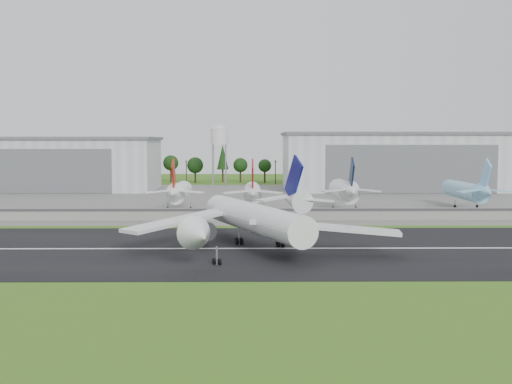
{
  "coord_description": "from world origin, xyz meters",
  "views": [
    {
      "loc": [
        9.17,
        -116.47,
        21.53
      ],
      "look_at": [
        10.77,
        40.0,
        9.0
      ],
      "focal_mm": 45.0,
      "sensor_mm": 36.0,
      "label": 1
    }
  ],
  "objects_px": {
    "parked_jet_red_a": "(178,192)",
    "parked_jet_navy": "(345,191)",
    "parked_jet_skyblue": "(468,191)",
    "parked_jet_red_b": "(252,192)",
    "main_airliner": "(253,225)"
  },
  "relations": [
    {
      "from": "parked_jet_red_a",
      "to": "parked_jet_skyblue",
      "type": "bearing_deg",
      "value": 3.19
    },
    {
      "from": "main_airliner",
      "to": "parked_jet_navy",
      "type": "height_order",
      "value": "main_airliner"
    },
    {
      "from": "main_airliner",
      "to": "parked_jet_skyblue",
      "type": "bearing_deg",
      "value": -154.58
    },
    {
      "from": "parked_jet_navy",
      "to": "parked_jet_skyblue",
      "type": "xyz_separation_m",
      "value": [
        39.01,
        4.95,
        -0.39
      ]
    },
    {
      "from": "parked_jet_skyblue",
      "to": "parked_jet_red_b",
      "type": "bearing_deg",
      "value": -175.73
    },
    {
      "from": "main_airliner",
      "to": "parked_jet_skyblue",
      "type": "relative_size",
      "value": 1.53
    },
    {
      "from": "parked_jet_red_a",
      "to": "main_airliner",
      "type": "bearing_deg",
      "value": -71.65
    },
    {
      "from": "parked_jet_red_b",
      "to": "parked_jet_skyblue",
      "type": "height_order",
      "value": "parked_jet_skyblue"
    },
    {
      "from": "parked_jet_navy",
      "to": "main_airliner",
      "type": "bearing_deg",
      "value": -112.87
    },
    {
      "from": "parked_jet_red_b",
      "to": "parked_jet_navy",
      "type": "relative_size",
      "value": 1.0
    },
    {
      "from": "parked_jet_red_b",
      "to": "parked_jet_skyblue",
      "type": "relative_size",
      "value": 0.84
    },
    {
      "from": "parked_jet_red_a",
      "to": "parked_jet_navy",
      "type": "bearing_deg",
      "value": 0.05
    },
    {
      "from": "main_airliner",
      "to": "parked_jet_red_a",
      "type": "relative_size",
      "value": 1.83
    },
    {
      "from": "parked_jet_red_a",
      "to": "parked_jet_red_b",
      "type": "bearing_deg",
      "value": -0.06
    },
    {
      "from": "parked_jet_red_b",
      "to": "parked_jet_skyblue",
      "type": "distance_m",
      "value": 67.32
    }
  ]
}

